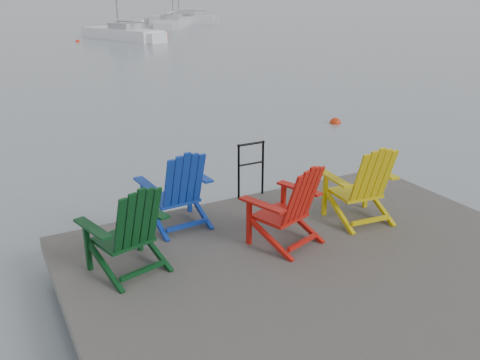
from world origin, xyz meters
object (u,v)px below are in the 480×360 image
buoy_a (335,123)px  buoy_d (167,35)px  sailboat_far (183,20)px  chair_blue (178,188)px  chair_yellow (363,183)px  chair_green (128,228)px  sailboat_mid (173,23)px  chair_red (289,204)px  handrail (251,164)px  sailboat_near (122,35)px  buoy_c (78,42)px

buoy_a → buoy_d: bearing=78.8°
sailboat_far → buoy_a: (-12.94, -43.74, -0.36)m
chair_blue → chair_yellow: size_ratio=0.99×
chair_green → sailboat_mid: sailboat_mid is taller
sailboat_far → chair_yellow: bearing=-168.3°
chair_red → chair_yellow: (1.31, 0.10, 0.02)m
sailboat_mid → buoy_a: size_ratio=41.00×
handrail → buoy_d: (11.34, 34.62, -1.04)m
buoy_d → sailboat_near: bearing=-157.0°
sailboat_near → sailboat_far: sailboat_near is taller
chair_red → sailboat_near: size_ratio=0.10×
buoy_c → chair_blue: bearing=-98.9°
chair_blue → buoy_a: 8.68m
chair_red → chair_yellow: 1.31m
chair_yellow → buoy_c: size_ratio=3.55×
sailboat_mid → sailboat_near: bearing=-97.0°
buoy_c → buoy_d: (7.58, 1.96, 0.00)m
chair_green → sailboat_near: sailboat_near is taller
sailboat_far → buoy_a: 45.62m
chair_red → chair_yellow: bearing=-13.9°
buoy_d → buoy_a: bearing=-101.2°
handrail → buoy_d: bearing=71.9°
chair_blue → sailboat_mid: sailboat_mid is taller
handrail → chair_blue: 1.53m
handrail → buoy_a: size_ratio=2.77×
sailboat_near → chair_green: bearing=-126.4°
handrail → buoy_c: bearing=83.4°
sailboat_mid → sailboat_far: (2.98, 4.68, 0.00)m
buoy_a → chair_green: bearing=-142.2°
chair_blue → sailboat_mid: size_ratio=0.09×
chair_red → sailboat_mid: bearing=52.4°
sailboat_near → buoy_a: size_ratio=33.03×
chair_green → chair_red: bearing=-23.0°
sailboat_mid → chair_blue: bearing=-80.7°
sailboat_near → buoy_d: (4.20, 1.78, -0.36)m
chair_green → buoy_a: 9.96m
handrail → chair_blue: (-1.44, -0.50, 0.04)m
chair_red → chair_yellow: size_ratio=0.96×
chair_yellow → buoy_c: chair_yellow is taller
sailboat_near → buoy_a: (-1.71, -28.14, -0.36)m
sailboat_mid → buoy_a: (-9.96, -39.07, -0.35)m
handrail → sailboat_near: 33.61m
sailboat_near → sailboat_far: 19.23m
chair_red → buoy_c: bearing=64.7°
handrail → chair_red: bearing=-102.7°
sailboat_near → buoy_c: 3.40m
handrail → buoy_d: handrail is taller
sailboat_mid → chair_yellow: bearing=-77.6°
chair_blue → sailboat_near: bearing=71.5°
chair_green → sailboat_near: (9.53, 34.21, -0.71)m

